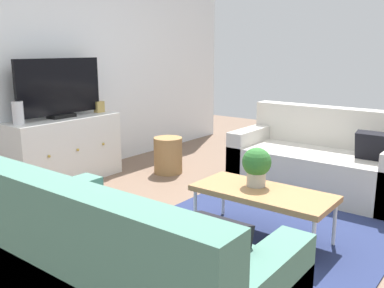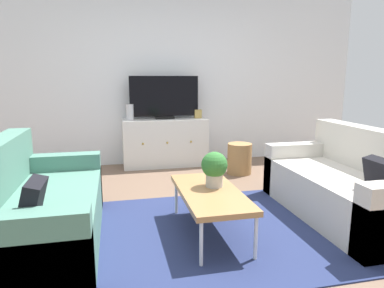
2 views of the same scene
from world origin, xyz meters
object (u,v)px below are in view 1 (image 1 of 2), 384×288
at_px(glass_vase, 18,113).
at_px(mantel_clock, 99,107).
at_px(potted_plant, 257,165).
at_px(coffee_table, 263,194).
at_px(couch_right_side, 321,163).
at_px(tv_console, 65,150).
at_px(wicker_basket, 168,155).
at_px(couch_left_side, 118,278).
at_px(flat_screen_tv, 60,88).

bearing_deg(glass_vase, mantel_clock, 0.00).
bearing_deg(potted_plant, coffee_table, -122.13).
xyz_separation_m(couch_right_side, mantel_clock, (-0.94, 2.37, 0.50)).
distance_m(tv_console, wicker_basket, 1.19).
bearing_deg(mantel_clock, potted_plant, -100.31).
xyz_separation_m(couch_left_side, couch_right_side, (2.87, 0.00, 0.00)).
bearing_deg(couch_left_side, tv_console, 59.27).
distance_m(glass_vase, mantel_clock, 1.03).
bearing_deg(flat_screen_tv, tv_console, -90.00).
distance_m(potted_plant, flat_screen_tv, 2.42).
distance_m(couch_left_side, wicker_basket, 2.91).
height_order(glass_vase, mantel_clock, glass_vase).
relative_size(coffee_table, wicker_basket, 2.50).
xyz_separation_m(couch_left_side, glass_vase, (0.90, 2.37, 0.55)).
height_order(couch_right_side, tv_console, couch_right_side).
bearing_deg(potted_plant, tv_console, 92.16).
bearing_deg(couch_left_side, wicker_basket, 35.48).
relative_size(flat_screen_tv, mantel_clock, 7.95).
relative_size(coffee_table, flat_screen_tv, 1.04).
height_order(coffee_table, wicker_basket, wicker_basket).
bearing_deg(coffee_table, flat_screen_tv, 90.64).
height_order(couch_right_side, coffee_table, couch_right_side).
distance_m(couch_left_side, glass_vase, 2.60).
bearing_deg(glass_vase, coffee_table, -77.48).
bearing_deg(glass_vase, wicker_basket, -25.04).
xyz_separation_m(couch_left_side, coffee_table, (1.44, -0.08, 0.08)).
distance_m(coffee_table, potted_plant, 0.23).
relative_size(tv_console, mantel_clock, 9.79).
height_order(mantel_clock, wicker_basket, mantel_clock).
distance_m(potted_plant, mantel_clock, 2.40).
relative_size(potted_plant, mantel_clock, 2.39).
height_order(tv_console, wicker_basket, tv_console).
xyz_separation_m(flat_screen_tv, wicker_basket, (0.96, -0.71, -0.83)).
bearing_deg(wicker_basket, glass_vase, 154.96).
height_order(flat_screen_tv, wicker_basket, flat_screen_tv).
height_order(couch_left_side, flat_screen_tv, flat_screen_tv).
xyz_separation_m(couch_left_side, wicker_basket, (2.37, 1.69, -0.07)).
bearing_deg(wicker_basket, mantel_clock, 122.54).
bearing_deg(flat_screen_tv, glass_vase, -177.78).
bearing_deg(glass_vase, tv_console, -0.01).
xyz_separation_m(couch_left_side, potted_plant, (1.50, 0.02, 0.28)).
xyz_separation_m(tv_console, wicker_basket, (0.96, -0.69, -0.15)).
bearing_deg(glass_vase, flat_screen_tv, 2.22).
bearing_deg(flat_screen_tv, mantel_clock, -2.22).
xyz_separation_m(glass_vase, mantel_clock, (1.03, 0.00, -0.05)).
bearing_deg(couch_right_side, flat_screen_tv, 121.33).
bearing_deg(potted_plant, glass_vase, 104.42).
bearing_deg(flat_screen_tv, couch_left_side, -120.52).
bearing_deg(tv_console, potted_plant, -87.84).
bearing_deg(potted_plant, flat_screen_tv, 92.14).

